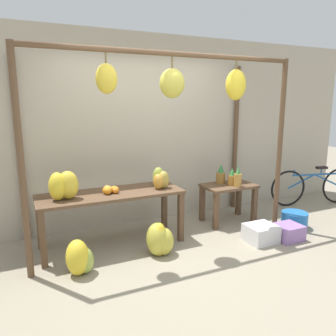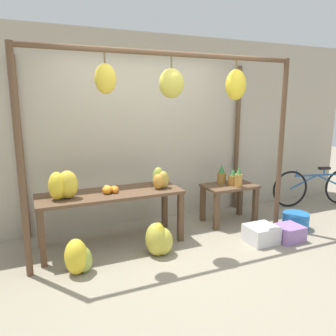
{
  "view_description": "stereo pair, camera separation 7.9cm",
  "coord_description": "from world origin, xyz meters",
  "px_view_note": "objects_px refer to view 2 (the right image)",
  "views": [
    {
      "loc": [
        -1.68,
        -3.15,
        1.84
      ],
      "look_at": [
        0.13,
        0.78,
        0.95
      ],
      "focal_mm": 35.0,
      "sensor_mm": 36.0,
      "label": 1
    },
    {
      "loc": [
        -1.61,
        -3.18,
        1.84
      ],
      "look_at": [
        0.13,
        0.78,
        0.95
      ],
      "focal_mm": 35.0,
      "sensor_mm": 36.0,
      "label": 2
    }
  ],
  "objects_px": {
    "banana_pile_ground_right": "(159,240)",
    "fruit_crate_purple": "(288,233)",
    "banana_pile_on_table": "(63,185)",
    "orange_pile": "(110,190)",
    "papaya_pile": "(161,179)",
    "fruit_crate_white": "(261,234)",
    "banana_pile_ground_left": "(78,258)",
    "blue_bucket": "(296,221)",
    "pineapple_cluster": "(230,177)",
    "parked_bicycle": "(316,187)"
  },
  "relations": [
    {
      "from": "fruit_crate_white",
      "to": "blue_bucket",
      "type": "distance_m",
      "value": 0.8
    },
    {
      "from": "blue_bucket",
      "to": "orange_pile",
      "type": "bearing_deg",
      "value": 168.4
    },
    {
      "from": "pineapple_cluster",
      "to": "parked_bicycle",
      "type": "xyz_separation_m",
      "value": [
        1.9,
        0.07,
        -0.37
      ]
    },
    {
      "from": "fruit_crate_white",
      "to": "parked_bicycle",
      "type": "height_order",
      "value": "parked_bicycle"
    },
    {
      "from": "banana_pile_on_table",
      "to": "blue_bucket",
      "type": "distance_m",
      "value": 3.3
    },
    {
      "from": "parked_bicycle",
      "to": "banana_pile_on_table",
      "type": "bearing_deg",
      "value": -177.43
    },
    {
      "from": "banana_pile_on_table",
      "to": "fruit_crate_purple",
      "type": "bearing_deg",
      "value": -15.67
    },
    {
      "from": "banana_pile_ground_left",
      "to": "parked_bicycle",
      "type": "xyz_separation_m",
      "value": [
        4.26,
        0.72,
        0.16
      ]
    },
    {
      "from": "papaya_pile",
      "to": "fruit_crate_white",
      "type": "bearing_deg",
      "value": -31.24
    },
    {
      "from": "orange_pile",
      "to": "papaya_pile",
      "type": "relative_size",
      "value": 0.73
    },
    {
      "from": "fruit_crate_white",
      "to": "papaya_pile",
      "type": "height_order",
      "value": "papaya_pile"
    },
    {
      "from": "banana_pile_on_table",
      "to": "papaya_pile",
      "type": "bearing_deg",
      "value": 0.61
    },
    {
      "from": "fruit_crate_white",
      "to": "banana_pile_on_table",
      "type": "bearing_deg",
      "value": 164.11
    },
    {
      "from": "pineapple_cluster",
      "to": "parked_bicycle",
      "type": "relative_size",
      "value": 0.25
    },
    {
      "from": "fruit_crate_white",
      "to": "papaya_pile",
      "type": "distance_m",
      "value": 1.51
    },
    {
      "from": "orange_pile",
      "to": "fruit_crate_purple",
      "type": "xyz_separation_m",
      "value": [
        2.21,
        -0.82,
        -0.64
      ]
    },
    {
      "from": "parked_bicycle",
      "to": "fruit_crate_purple",
      "type": "height_order",
      "value": "parked_bicycle"
    },
    {
      "from": "orange_pile",
      "to": "banana_pile_ground_right",
      "type": "relative_size",
      "value": 0.52
    },
    {
      "from": "orange_pile",
      "to": "banana_pile_ground_left",
      "type": "height_order",
      "value": "orange_pile"
    },
    {
      "from": "banana_pile_ground_right",
      "to": "fruit_crate_purple",
      "type": "relative_size",
      "value": 1.21
    },
    {
      "from": "banana_pile_on_table",
      "to": "blue_bucket",
      "type": "relative_size",
      "value": 0.98
    },
    {
      "from": "banana_pile_on_table",
      "to": "orange_pile",
      "type": "bearing_deg",
      "value": 4.15
    },
    {
      "from": "banana_pile_on_table",
      "to": "banana_pile_ground_left",
      "type": "height_order",
      "value": "banana_pile_on_table"
    },
    {
      "from": "banana_pile_on_table",
      "to": "pineapple_cluster",
      "type": "height_order",
      "value": "banana_pile_on_table"
    },
    {
      "from": "banana_pile_on_table",
      "to": "fruit_crate_white",
      "type": "distance_m",
      "value": 2.6
    },
    {
      "from": "orange_pile",
      "to": "fruit_crate_white",
      "type": "distance_m",
      "value": 2.06
    },
    {
      "from": "banana_pile_on_table",
      "to": "banana_pile_ground_left",
      "type": "bearing_deg",
      "value": -83.43
    },
    {
      "from": "banana_pile_ground_right",
      "to": "blue_bucket",
      "type": "xyz_separation_m",
      "value": [
        2.16,
        -0.02,
        -0.08
      ]
    },
    {
      "from": "banana_pile_ground_left",
      "to": "papaya_pile",
      "type": "relative_size",
      "value": 1.33
    },
    {
      "from": "banana_pile_ground_left",
      "to": "banana_pile_ground_right",
      "type": "bearing_deg",
      "value": 2.99
    },
    {
      "from": "banana_pile_on_table",
      "to": "banana_pile_ground_right",
      "type": "relative_size",
      "value": 0.87
    },
    {
      "from": "blue_bucket",
      "to": "papaya_pile",
      "type": "bearing_deg",
      "value": 165.23
    },
    {
      "from": "banana_pile_ground_left",
      "to": "blue_bucket",
      "type": "bearing_deg",
      "value": 0.59
    },
    {
      "from": "orange_pile",
      "to": "parked_bicycle",
      "type": "distance_m",
      "value": 3.78
    },
    {
      "from": "papaya_pile",
      "to": "fruit_crate_purple",
      "type": "distance_m",
      "value": 1.86
    },
    {
      "from": "banana_pile_ground_right",
      "to": "parked_bicycle",
      "type": "height_order",
      "value": "parked_bicycle"
    },
    {
      "from": "banana_pile_ground_left",
      "to": "parked_bicycle",
      "type": "distance_m",
      "value": 4.32
    },
    {
      "from": "fruit_crate_purple",
      "to": "fruit_crate_white",
      "type": "bearing_deg",
      "value": 165.71
    },
    {
      "from": "banana_pile_ground_right",
      "to": "blue_bucket",
      "type": "bearing_deg",
      "value": -0.48
    },
    {
      "from": "pineapple_cluster",
      "to": "banana_pile_ground_right",
      "type": "relative_size",
      "value": 0.95
    },
    {
      "from": "pineapple_cluster",
      "to": "papaya_pile",
      "type": "bearing_deg",
      "value": -174.56
    },
    {
      "from": "orange_pile",
      "to": "banana_pile_ground_left",
      "type": "xyz_separation_m",
      "value": [
        -0.5,
        -0.57,
        -0.56
      ]
    },
    {
      "from": "pineapple_cluster",
      "to": "parked_bicycle",
      "type": "distance_m",
      "value": 1.94
    },
    {
      "from": "orange_pile",
      "to": "blue_bucket",
      "type": "relative_size",
      "value": 0.58
    },
    {
      "from": "fruit_crate_white",
      "to": "fruit_crate_purple",
      "type": "distance_m",
      "value": 0.39
    },
    {
      "from": "banana_pile_ground_right",
      "to": "fruit_crate_white",
      "type": "relative_size",
      "value": 1.09
    },
    {
      "from": "fruit_crate_white",
      "to": "blue_bucket",
      "type": "xyz_separation_m",
      "value": [
        0.78,
        0.19,
        0.0
      ]
    },
    {
      "from": "pineapple_cluster",
      "to": "banana_pile_on_table",
      "type": "bearing_deg",
      "value": -177.05
    },
    {
      "from": "banana_pile_on_table",
      "to": "fruit_crate_white",
      "type": "height_order",
      "value": "banana_pile_on_table"
    },
    {
      "from": "pineapple_cluster",
      "to": "banana_pile_ground_right",
      "type": "height_order",
      "value": "pineapple_cluster"
    }
  ]
}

